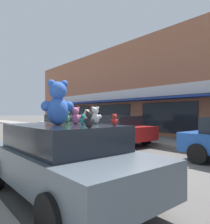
{
  "coord_description": "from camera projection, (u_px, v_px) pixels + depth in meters",
  "views": [
    {
      "loc": [
        -5.12,
        -4.72,
        1.73
      ],
      "look_at": [
        -0.21,
        1.34,
        1.75
      ],
      "focal_mm": 35.0,
      "sensor_mm": 36.0,
      "label": 1
    }
  ],
  "objects": [
    {
      "name": "teddy_bear_yellow",
      "position": [
        64.0,
        115.0,
        5.61
      ],
      "size": [
        0.24,
        0.28,
        0.38
      ],
      "rotation": [
        0.0,
        0.0,
        4.12
      ],
      "color": "yellow",
      "rests_on": "plush_art_car"
    },
    {
      "name": "ground_plane",
      "position": [
        137.0,
        167.0,
        6.89
      ],
      "size": [
        260.0,
        260.0,
        0.0
      ],
      "primitive_type": "plane",
      "color": "#514F4C"
    },
    {
      "name": "plush_art_car",
      "position": [
        63.0,
        158.0,
        4.49
      ],
      "size": [
        2.14,
        4.43,
        1.48
      ],
      "rotation": [
        0.0,
        0.0,
        0.02
      ],
      "color": "#4C5660",
      "rests_on": "ground_plane"
    },
    {
      "name": "teddy_bear_teal",
      "position": [
        83.0,
        119.0,
        4.53
      ],
      "size": [
        0.17,
        0.12,
        0.22
      ],
      "rotation": [
        0.0,
        0.0,
        3.42
      ],
      "color": "teal",
      "rests_on": "plush_art_car"
    },
    {
      "name": "teddy_bear_black",
      "position": [
        89.0,
        120.0,
        3.56
      ],
      "size": [
        0.21,
        0.13,
        0.28
      ],
      "rotation": [
        0.0,
        0.0,
        3.07
      ],
      "color": "black",
      "rests_on": "plush_art_car"
    },
    {
      "name": "teddy_bear_cream",
      "position": [
        87.0,
        117.0,
        4.92
      ],
      "size": [
        0.24,
        0.2,
        0.32
      ],
      "rotation": [
        0.0,
        0.0,
        3.67
      ],
      "color": "beige",
      "rests_on": "plush_art_car"
    },
    {
      "name": "teddy_bear_giant",
      "position": [
        58.0,
        103.0,
        4.36
      ],
      "size": [
        0.69,
        0.48,
        0.9
      ],
      "rotation": [
        0.0,
        0.0,
        2.83
      ],
      "color": "blue",
      "rests_on": "plush_art_car"
    },
    {
      "name": "parked_car_far_right",
      "position": [
        61.0,
        124.0,
        16.8
      ],
      "size": [
        2.2,
        4.54,
        1.57
      ],
      "color": "#B7B7BC",
      "rests_on": "ground_plane"
    },
    {
      "name": "parked_car_far_center",
      "position": [
        114.0,
        129.0,
        12.05
      ],
      "size": [
        2.13,
        4.53,
        1.55
      ],
      "color": "maroon",
      "rests_on": "ground_plane"
    },
    {
      "name": "teddy_bear_green",
      "position": [
        67.0,
        116.0,
        5.52
      ],
      "size": [
        0.24,
        0.17,
        0.32
      ],
      "rotation": [
        0.0,
        0.0,
        3.46
      ],
      "color": "green",
      "rests_on": "plush_art_car"
    },
    {
      "name": "teddy_bear_white",
      "position": [
        95.0,
        116.0,
        4.83
      ],
      "size": [
        0.26,
        0.26,
        0.38
      ],
      "rotation": [
        0.0,
        0.0,
        2.34
      ],
      "color": "white",
      "rests_on": "plush_art_car"
    },
    {
      "name": "storefront_row",
      "position": [
        183.0,
        92.0,
        20.68
      ],
      "size": [
        14.23,
        33.51,
        7.4
      ],
      "color": "#9E6047",
      "rests_on": "ground_plane"
    },
    {
      "name": "teddy_bear_red",
      "position": [
        114.0,
        120.0,
        4.28
      ],
      "size": [
        0.17,
        0.11,
        0.23
      ],
      "rotation": [
        0.0,
        0.0,
        2.93
      ],
      "color": "red",
      "rests_on": "plush_art_car"
    },
    {
      "name": "teddy_bear_pink",
      "position": [
        76.0,
        116.0,
        4.68
      ],
      "size": [
        0.28,
        0.21,
        0.37
      ],
      "rotation": [
        0.0,
        0.0,
        2.75
      ],
      "color": "pink",
      "rests_on": "plush_art_car"
    }
  ]
}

